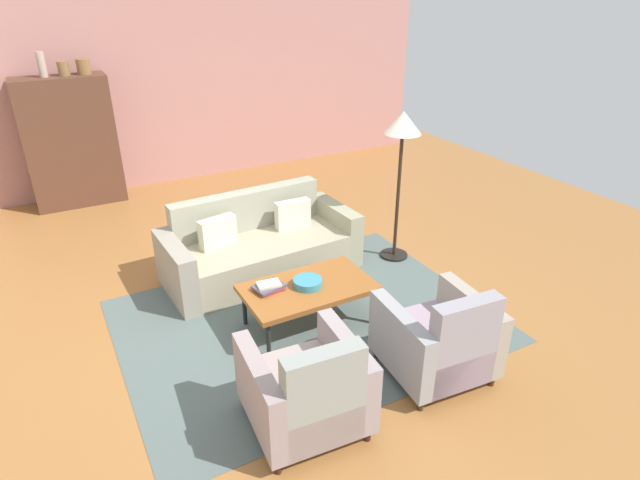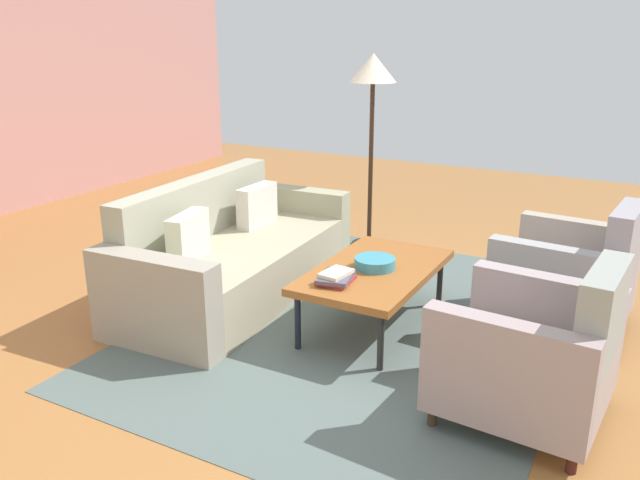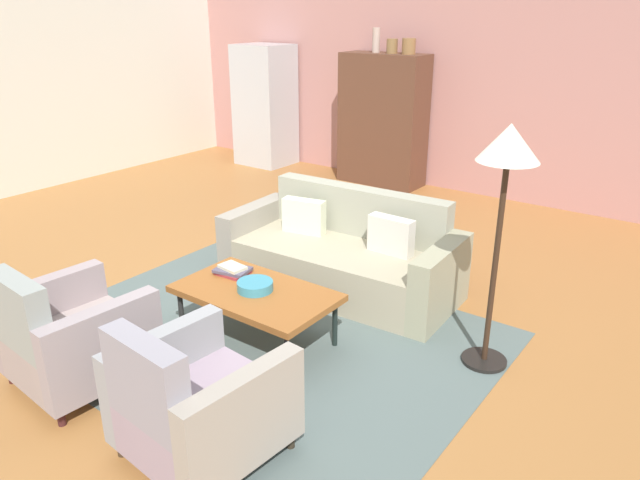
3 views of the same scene
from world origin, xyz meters
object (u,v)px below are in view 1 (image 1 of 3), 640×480
at_px(cabinet, 71,142).
at_px(floor_lamp, 402,137).
at_px(armchair_right, 440,342).
at_px(vase_small, 83,67).
at_px(coffee_table, 308,289).
at_px(couch, 259,247).
at_px(vase_round, 63,68).
at_px(vase_tall, 42,64).
at_px(book_stack, 269,287).
at_px(fruit_bowl, 308,283).
at_px(armchair_left, 308,392).

height_order(cabinet, floor_lamp, cabinet).
xyz_separation_m(armchair_right, vase_small, (-1.75, 5.50, 1.56)).
bearing_deg(coffee_table, couch, 90.21).
xyz_separation_m(cabinet, vase_round, (0.10, -0.00, 0.99)).
distance_m(couch, coffee_table, 1.19).
bearing_deg(vase_round, floor_lamp, -50.84).
bearing_deg(floor_lamp, vase_tall, 131.47).
bearing_deg(floor_lamp, couch, 163.43).
bearing_deg(book_stack, armchair_right, -53.79).
bearing_deg(fruit_bowl, vase_tall, 110.88).
bearing_deg(vase_small, cabinet, 179.23).
bearing_deg(coffee_table, book_stack, 161.84).
bearing_deg(book_stack, couch, 72.59).
height_order(couch, book_stack, couch).
bearing_deg(vase_small, armchair_right, -72.36).
bearing_deg(armchair_left, armchair_right, 4.25).
height_order(armchair_right, fruit_bowl, armchair_right).
xyz_separation_m(couch, coffee_table, (0.00, -1.19, 0.09)).
distance_m(armchair_right, floor_lamp, 2.38).
distance_m(cabinet, vase_small, 1.06).
relative_size(armchair_right, floor_lamp, 0.51).
xyz_separation_m(couch, armchair_right, (0.60, -2.35, 0.06)).
xyz_separation_m(armchair_left, cabinet, (-0.90, 5.50, 0.56)).
bearing_deg(cabinet, vase_tall, -178.19).
bearing_deg(couch, book_stack, 69.64).
relative_size(armchair_right, book_stack, 2.93).
xyz_separation_m(couch, armchair_left, (-0.60, -2.35, 0.06)).
bearing_deg(vase_tall, couch, -62.32).
height_order(armchair_right, floor_lamp, floor_lamp).
bearing_deg(vase_tall, armchair_left, -79.20).
bearing_deg(vase_small, couch, -69.92).
distance_m(vase_small, floor_lamp, 4.51).
xyz_separation_m(book_stack, vase_round, (-1.06, 4.22, 1.44)).
relative_size(cabinet, vase_round, 9.61).
height_order(vase_tall, vase_small, vase_tall).
bearing_deg(couch, coffee_table, 87.27).
bearing_deg(cabinet, vase_small, -0.77).
distance_m(fruit_bowl, floor_lamp, 1.96).
distance_m(coffee_table, cabinet, 4.62).
distance_m(book_stack, floor_lamp, 2.21).
relative_size(couch, vase_small, 10.65).
bearing_deg(armchair_left, floor_lamp, 45.89).
distance_m(coffee_table, fruit_bowl, 0.07).
distance_m(armchair_right, vase_round, 6.05).
xyz_separation_m(fruit_bowl, vase_small, (-1.15, 4.33, 1.45)).
bearing_deg(floor_lamp, coffee_table, -154.45).
relative_size(couch, coffee_table, 1.79).
height_order(armchair_right, vase_small, vase_small).
xyz_separation_m(couch, fruit_bowl, (0.00, -1.19, 0.17)).
bearing_deg(coffee_table, vase_small, 104.92).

